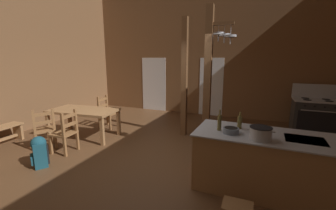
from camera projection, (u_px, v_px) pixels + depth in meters
The scene contains 18 objects.
ground_plane at pixel (150, 160), 4.61m from camera, with size 9.03×8.82×0.10m, color brown.
wall_back at pixel (201, 49), 7.80m from camera, with size 9.03×0.14×4.69m, color brown.
wall_left at pixel (3, 46), 5.67m from camera, with size 0.14×8.82×4.69m, color brown.
glazed_door_back_left at pixel (154, 84), 8.70m from camera, with size 1.00×0.01×2.05m, color white.
glazed_panel_back_right at pixel (211, 87), 7.86m from camera, with size 0.84×0.01×2.05m, color white.
kitchen_island at pixel (266, 163), 3.40m from camera, with size 2.18×1.02×0.92m.
stove_range at pixel (314, 116), 6.11m from camera, with size 1.14×0.82×1.32m.
support_post_with_pot_rack at pixel (209, 78), 4.46m from camera, with size 0.59×0.23×3.04m.
support_post_center at pixel (184, 79), 5.72m from camera, with size 0.14×0.14×3.04m.
dining_table at pixel (83, 113), 5.73m from camera, with size 1.78×1.07×0.74m.
ladderback_chair_near_window at pixel (107, 113), 6.58m from camera, with size 0.44×0.44×0.95m.
ladderback_chair_by_post at pixel (65, 133), 4.81m from camera, with size 0.47×0.47×0.95m.
ladderback_chair_at_table_end at pixel (45, 129), 5.02m from camera, with size 0.61×0.61×0.95m.
backpack at pixel (39, 151), 4.21m from camera, with size 0.39×0.38×0.60m.
stockpot_on_counter at pixel (261, 133), 3.10m from camera, with size 0.37×0.30×0.18m.
mixing_bowl_on_counter at pixel (231, 130), 3.37m from camera, with size 0.24×0.24×0.09m.
bottle_tall_on_counter at pixel (240, 122), 3.59m from camera, with size 0.07×0.07×0.28m.
bottle_short_on_counter at pixel (219, 122), 3.49m from camera, with size 0.06×0.06×0.34m.
Camera 1 is at (1.97, -3.81, 2.05)m, focal length 23.60 mm.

